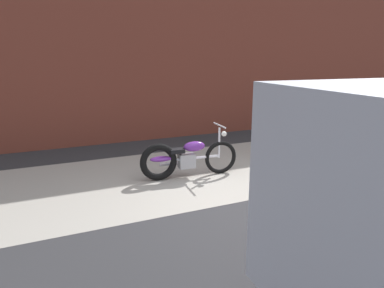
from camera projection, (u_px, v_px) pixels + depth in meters
ground_plane at (241, 202)px, 5.81m from camera, size 80.00×80.00×0.00m
sidewalk_slab at (196, 171)px, 7.36m from camera, size 36.00×3.50×0.01m
brick_building_wall at (144, 38)px, 9.72m from camera, size 36.00×0.50×5.67m
motorcycle_purple at (183, 158)px, 6.90m from camera, size 2.01×0.59×1.03m
traffic_cone at (263, 143)px, 8.75m from camera, size 0.40×0.40×0.55m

